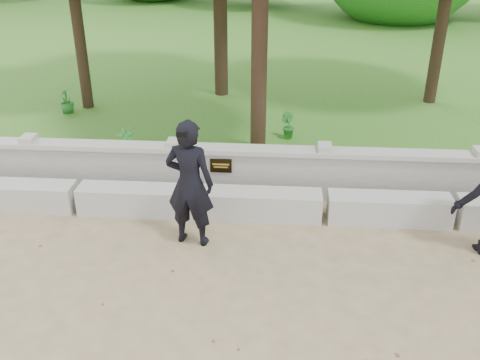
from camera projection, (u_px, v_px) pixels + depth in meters
The scene contains 8 objects.
ground at pixel (179, 287), 6.96m from camera, with size 80.00×80.00×0.00m, color #9C8560.
lawn at pixel (247, 45), 19.41m from camera, with size 40.00×22.00×0.25m, color #2F631D.
concrete_bench at pixel (199, 202), 8.56m from camera, with size 11.90×0.45×0.45m.
parapet_wall at pixel (204, 170), 9.08m from camera, with size 12.50×0.35×0.90m.
man_main at pixel (190, 184), 7.53m from camera, with size 0.77×0.69×1.91m.
shrub_a at pixel (127, 145), 9.75m from camera, with size 0.35×0.24×0.66m, color #267127.
shrub_b at pixel (287, 126), 10.85m from camera, with size 0.29×0.24×0.54m, color #267127.
shrub_d at pixel (66, 100), 12.26m from camera, with size 0.33×0.29×0.58m, color #267127.
Camera 1 is at (1.21, -5.54, 4.34)m, focal length 40.00 mm.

